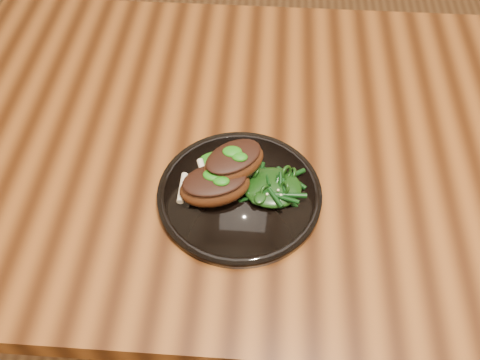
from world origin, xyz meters
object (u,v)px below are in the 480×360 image
at_px(lamb_chop_front, 214,185).
at_px(greens_heap, 273,185).
at_px(desk, 365,172).
at_px(plate, 240,194).

relative_size(lamb_chop_front, greens_heap, 1.39).
distance_m(desk, plate, 0.28).
height_order(plate, lamb_chop_front, lamb_chop_front).
bearing_deg(desk, plate, -149.08).
bearing_deg(lamb_chop_front, desk, 28.72).
relative_size(plate, greens_heap, 2.83).
xyz_separation_m(desk, greens_heap, (-0.18, -0.13, 0.11)).
distance_m(plate, lamb_chop_front, 0.05).
height_order(plate, greens_heap, greens_heap).
bearing_deg(greens_heap, plate, -174.81).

